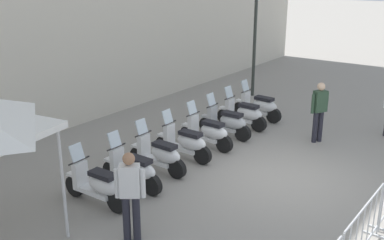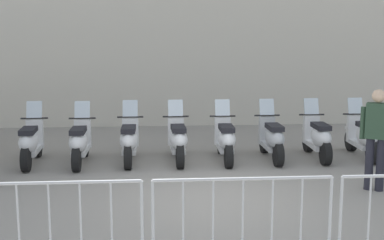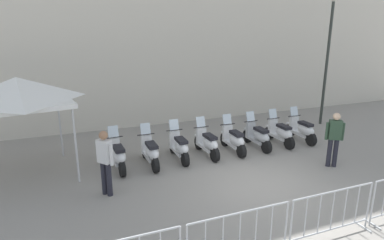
{
  "view_description": "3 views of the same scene",
  "coord_description": "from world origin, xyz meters",
  "px_view_note": "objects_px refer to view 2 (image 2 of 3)",
  "views": [
    {
      "loc": [
        -9.81,
        -2.59,
        4.81
      ],
      "look_at": [
        -0.38,
        2.21,
        1.23
      ],
      "focal_mm": 43.21,
      "sensor_mm": 36.0,
      "label": 1
    },
    {
      "loc": [
        -2.36,
        -7.69,
        2.63
      ],
      "look_at": [
        0.2,
        2.33,
        0.92
      ],
      "focal_mm": 48.44,
      "sensor_mm": 36.0,
      "label": 2
    },
    {
      "loc": [
        -5.88,
        -5.9,
        4.12
      ],
      "look_at": [
        -0.54,
        2.78,
        1.29
      ],
      "focal_mm": 30.26,
      "sensor_mm": 36.0,
      "label": 3
    }
  ],
  "objects_px": {
    "motorcycle_6": "(318,138)",
    "motorcycle_5": "(272,139)",
    "motorcycle_3": "(178,141)",
    "motorcycle_7": "(363,137)",
    "motorcycle_4": "(225,140)",
    "motorcycle_0": "(31,143)",
    "motorcycle_2": "(129,141)",
    "officer_near_row_end": "(377,134)",
    "motorcycle_1": "(80,143)",
    "barrier_segment_1": "(50,229)",
    "barrier_segment_2": "(243,224)"
  },
  "relations": [
    {
      "from": "motorcycle_2",
      "to": "motorcycle_7",
      "type": "relative_size",
      "value": 1.0
    },
    {
      "from": "motorcycle_5",
      "to": "motorcycle_7",
      "type": "xyz_separation_m",
      "value": [
        1.97,
        -0.3,
        0.0
      ]
    },
    {
      "from": "motorcycle_4",
      "to": "motorcycle_7",
      "type": "relative_size",
      "value": 1.0
    },
    {
      "from": "motorcycle_5",
      "to": "motorcycle_7",
      "type": "relative_size",
      "value": 1.0
    },
    {
      "from": "motorcycle_3",
      "to": "motorcycle_0",
      "type": "bearing_deg",
      "value": 170.32
    },
    {
      "from": "officer_near_row_end",
      "to": "motorcycle_2",
      "type": "bearing_deg",
      "value": 142.22
    },
    {
      "from": "motorcycle_1",
      "to": "motorcycle_7",
      "type": "distance_m",
      "value": 5.98
    },
    {
      "from": "motorcycle_6",
      "to": "motorcycle_4",
      "type": "bearing_deg",
      "value": 171.87
    },
    {
      "from": "motorcycle_3",
      "to": "barrier_segment_1",
      "type": "height_order",
      "value": "motorcycle_3"
    },
    {
      "from": "motorcycle_0",
      "to": "motorcycle_4",
      "type": "xyz_separation_m",
      "value": [
        3.92,
        -0.7,
        0.0
      ]
    },
    {
      "from": "motorcycle_1",
      "to": "motorcycle_6",
      "type": "relative_size",
      "value": 1.0
    },
    {
      "from": "motorcycle_0",
      "to": "motorcycle_7",
      "type": "distance_m",
      "value": 6.98
    },
    {
      "from": "motorcycle_5",
      "to": "motorcycle_6",
      "type": "xyz_separation_m",
      "value": [
        0.99,
        -0.14,
        0.0
      ]
    },
    {
      "from": "motorcycle_3",
      "to": "motorcycle_5",
      "type": "height_order",
      "value": "same"
    },
    {
      "from": "motorcycle_3",
      "to": "motorcycle_7",
      "type": "bearing_deg",
      "value": -9.21
    },
    {
      "from": "motorcycle_2",
      "to": "officer_near_row_end",
      "type": "height_order",
      "value": "officer_near_row_end"
    },
    {
      "from": "motorcycle_4",
      "to": "motorcycle_3",
      "type": "bearing_deg",
      "value": 168.63
    },
    {
      "from": "motorcycle_6",
      "to": "motorcycle_1",
      "type": "bearing_deg",
      "value": 171.52
    },
    {
      "from": "barrier_segment_1",
      "to": "barrier_segment_2",
      "type": "distance_m",
      "value": 2.13
    },
    {
      "from": "motorcycle_2",
      "to": "motorcycle_5",
      "type": "distance_m",
      "value": 2.99
    },
    {
      "from": "motorcycle_1",
      "to": "officer_near_row_end",
      "type": "xyz_separation_m",
      "value": [
        4.79,
        -3.02,
        0.53
      ]
    },
    {
      "from": "motorcycle_2",
      "to": "motorcycle_7",
      "type": "height_order",
      "value": "same"
    },
    {
      "from": "motorcycle_2",
      "to": "officer_near_row_end",
      "type": "xyz_separation_m",
      "value": [
        3.79,
        -2.94,
        0.53
      ]
    },
    {
      "from": "barrier_segment_2",
      "to": "motorcycle_6",
      "type": "bearing_deg",
      "value": 53.77
    },
    {
      "from": "motorcycle_7",
      "to": "motorcycle_0",
      "type": "bearing_deg",
      "value": 170.59
    },
    {
      "from": "motorcycle_1",
      "to": "motorcycle_4",
      "type": "xyz_separation_m",
      "value": [
        2.96,
        -0.45,
        0.0
      ]
    },
    {
      "from": "motorcycle_5",
      "to": "motorcycle_7",
      "type": "distance_m",
      "value": 1.99
    },
    {
      "from": "barrier_segment_1",
      "to": "barrier_segment_2",
      "type": "relative_size",
      "value": 1.0
    },
    {
      "from": "motorcycle_0",
      "to": "motorcycle_4",
      "type": "relative_size",
      "value": 1.0
    },
    {
      "from": "motorcycle_2",
      "to": "motorcycle_6",
      "type": "distance_m",
      "value": 3.99
    },
    {
      "from": "motorcycle_6",
      "to": "motorcycle_5",
      "type": "bearing_deg",
      "value": 171.83
    },
    {
      "from": "motorcycle_3",
      "to": "barrier_segment_1",
      "type": "relative_size",
      "value": 0.86
    },
    {
      "from": "motorcycle_2",
      "to": "motorcycle_3",
      "type": "relative_size",
      "value": 1.0
    },
    {
      "from": "motorcycle_1",
      "to": "officer_near_row_end",
      "type": "height_order",
      "value": "officer_near_row_end"
    },
    {
      "from": "motorcycle_0",
      "to": "motorcycle_5",
      "type": "distance_m",
      "value": 4.98
    },
    {
      "from": "motorcycle_0",
      "to": "barrier_segment_1",
      "type": "distance_m",
      "value": 5.19
    },
    {
      "from": "barrier_segment_1",
      "to": "motorcycle_0",
      "type": "bearing_deg",
      "value": 95.1
    },
    {
      "from": "motorcycle_0",
      "to": "motorcycle_6",
      "type": "distance_m",
      "value": 5.98
    },
    {
      "from": "barrier_segment_2",
      "to": "officer_near_row_end",
      "type": "xyz_separation_m",
      "value": [
        3.2,
        2.28,
        0.46
      ]
    },
    {
      "from": "motorcycle_6",
      "to": "motorcycle_7",
      "type": "distance_m",
      "value": 1.0
    },
    {
      "from": "motorcycle_6",
      "to": "motorcycle_7",
      "type": "relative_size",
      "value": 1.0
    },
    {
      "from": "motorcycle_1",
      "to": "motorcycle_2",
      "type": "xyz_separation_m",
      "value": [
        1.0,
        -0.08,
        0.0
      ]
    },
    {
      "from": "motorcycle_0",
      "to": "motorcycle_2",
      "type": "relative_size",
      "value": 1.0
    },
    {
      "from": "motorcycle_3",
      "to": "motorcycle_4",
      "type": "height_order",
      "value": "same"
    },
    {
      "from": "motorcycle_3",
      "to": "motorcycle_4",
      "type": "relative_size",
      "value": 1.0
    },
    {
      "from": "barrier_segment_1",
      "to": "barrier_segment_2",
      "type": "bearing_deg",
      "value": -10.07
    },
    {
      "from": "motorcycle_2",
      "to": "motorcycle_4",
      "type": "relative_size",
      "value": 1.0
    },
    {
      "from": "motorcycle_1",
      "to": "motorcycle_2",
      "type": "relative_size",
      "value": 1.0
    },
    {
      "from": "motorcycle_0",
      "to": "motorcycle_6",
      "type": "relative_size",
      "value": 1.0
    },
    {
      "from": "motorcycle_1",
      "to": "motorcycle_7",
      "type": "xyz_separation_m",
      "value": [
        5.92,
        -0.9,
        0.0
      ]
    }
  ]
}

